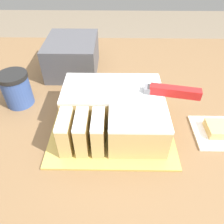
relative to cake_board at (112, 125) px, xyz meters
name	(u,v)px	position (x,y,z in m)	size (l,w,h in m)	color
countertop	(128,199)	(0.07, 0.03, -0.46)	(1.40, 1.10, 0.91)	brown
cake_board	(112,125)	(0.00, 0.00, 0.00)	(0.31, 0.28, 0.01)	gold
cake	(114,111)	(0.01, 0.00, 0.05)	(0.25, 0.22, 0.09)	tan
knife	(162,91)	(0.12, 0.02, 0.10)	(0.30, 0.08, 0.02)	silver
coffee_cup	(16,89)	(-0.28, 0.10, 0.05)	(0.08, 0.08, 0.10)	#334C8C
paper_napkin	(217,132)	(0.27, -0.02, 0.00)	(0.12, 0.12, 0.01)	white
brownie	(218,129)	(0.27, -0.02, 0.01)	(0.06, 0.06, 0.02)	tan
storage_box	(73,56)	(-0.14, 0.29, 0.05)	(0.17, 0.20, 0.11)	#47474C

